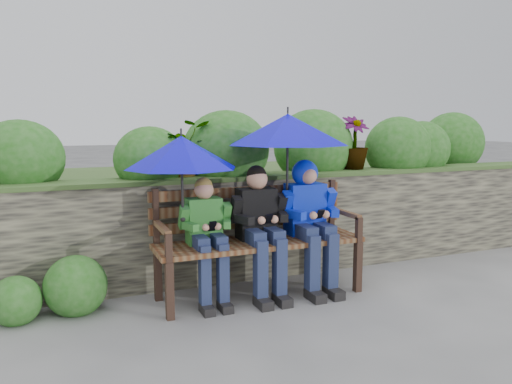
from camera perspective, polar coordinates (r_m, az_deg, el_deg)
name	(u,v)px	position (r m, az deg, el deg)	size (l,w,h in m)	color
ground	(260,301)	(4.46, 0.50, -12.34)	(60.00, 60.00, 0.00)	#5F5F5F
garden_backdrop	(206,203)	(5.78, -5.69, -1.28)	(8.00, 2.86, 1.82)	#302E2A
park_bench	(257,233)	(4.51, 0.08, -4.68)	(1.87, 0.55, 0.99)	#35231A
boy_left	(207,232)	(4.26, -5.62, -4.58)	(0.44, 0.51, 1.08)	#317931
boy_middle	(261,224)	(4.40, 0.52, -3.63)	(0.51, 0.58, 1.17)	black
boy_right	(310,213)	(4.61, 6.14, -2.40)	(0.53, 0.64, 1.20)	#0F2BDB
umbrella_left	(181,152)	(4.13, -8.51, 4.51)	(0.93, 0.93, 0.77)	#0502D6
umbrella_right	(288,129)	(4.50, 3.64, 7.16)	(1.11, 1.11, 0.94)	#0502D6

